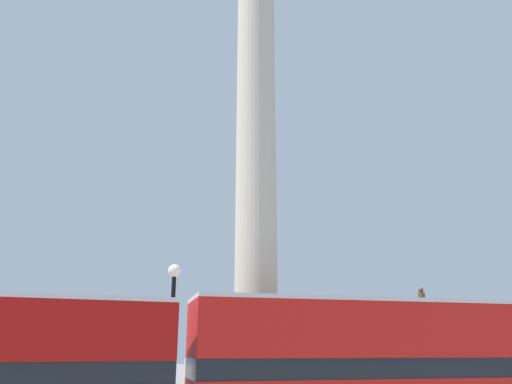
{
  "coord_description": "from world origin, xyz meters",
  "views": [
    {
      "loc": [
        -6.57,
        -18.43,
        2.86
      ],
      "look_at": [
        0.0,
        0.0,
        9.1
      ],
      "focal_mm": 35.0,
      "sensor_mm": 36.0,
      "label": 1
    }
  ],
  "objects_px": {
    "monument_column": "(256,227)",
    "bus_b": "(368,367)",
    "street_lamp": "(171,344)",
    "equestrian_statue": "(430,376)"
  },
  "relations": [
    {
      "from": "monument_column",
      "to": "street_lamp",
      "type": "relative_size",
      "value": 4.95
    },
    {
      "from": "bus_b",
      "to": "street_lamp",
      "type": "bearing_deg",
      "value": 162.77
    },
    {
      "from": "bus_b",
      "to": "equestrian_statue",
      "type": "bearing_deg",
      "value": 49.59
    },
    {
      "from": "bus_b",
      "to": "monument_column",
      "type": "bearing_deg",
      "value": 116.82
    },
    {
      "from": "equestrian_statue",
      "to": "street_lamp",
      "type": "relative_size",
      "value": 1.09
    },
    {
      "from": "monument_column",
      "to": "street_lamp",
      "type": "height_order",
      "value": "monument_column"
    },
    {
      "from": "monument_column",
      "to": "bus_b",
      "type": "bearing_deg",
      "value": -68.85
    },
    {
      "from": "monument_column",
      "to": "equestrian_statue",
      "type": "xyz_separation_m",
      "value": [
        10.29,
        3.35,
        -5.97
      ]
    },
    {
      "from": "monument_column",
      "to": "bus_b",
      "type": "relative_size",
      "value": 2.53
    },
    {
      "from": "monument_column",
      "to": "bus_b",
      "type": "distance_m",
      "value": 7.33
    }
  ]
}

